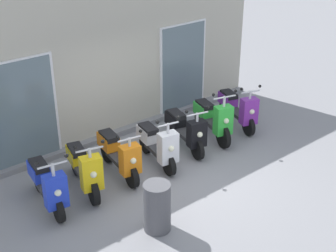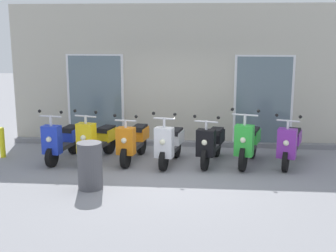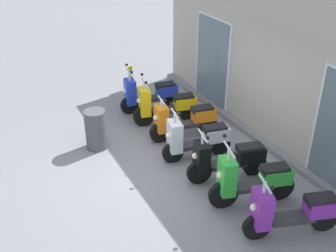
{
  "view_description": "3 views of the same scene",
  "coord_description": "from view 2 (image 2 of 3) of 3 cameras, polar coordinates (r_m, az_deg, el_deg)",
  "views": [
    {
      "loc": [
        -5.52,
        -6.16,
        5.2
      ],
      "look_at": [
        0.12,
        0.59,
        0.87
      ],
      "focal_mm": 51.74,
      "sensor_mm": 36.0,
      "label": 1
    },
    {
      "loc": [
        0.73,
        -8.95,
        2.96
      ],
      "look_at": [
        -0.1,
        0.58,
        0.89
      ],
      "focal_mm": 48.89,
      "sensor_mm": 36.0,
      "label": 2
    },
    {
      "loc": [
        6.06,
        -3.12,
        4.77
      ],
      "look_at": [
        -0.63,
        0.37,
        0.57
      ],
      "focal_mm": 43.77,
      "sensor_mm": 36.0,
      "label": 3
    }
  ],
  "objects": [
    {
      "name": "ground_plane",
      "position": [
        9.45,
        0.29,
        -6.02
      ],
      "size": [
        40.0,
        40.0,
        0.0
      ],
      "primitive_type": "plane",
      "color": "gray"
    },
    {
      "name": "storefront_facade",
      "position": [
        11.6,
        1.34,
        6.0
      ],
      "size": [
        8.52,
        0.5,
        3.53
      ],
      "color": "#B2AD9E",
      "rests_on": "ground_plane"
    },
    {
      "name": "scooter_blue",
      "position": [
        10.57,
        -13.05,
        -1.75
      ],
      "size": [
        0.62,
        1.54,
        1.24
      ],
      "color": "black",
      "rests_on": "ground_plane"
    },
    {
      "name": "scooter_yellow",
      "position": [
        10.41,
        -8.82,
        -1.77
      ],
      "size": [
        0.72,
        1.59,
        1.25
      ],
      "color": "black",
      "rests_on": "ground_plane"
    },
    {
      "name": "scooter_orange",
      "position": [
        10.28,
        -4.33,
        -1.86
      ],
      "size": [
        0.62,
        1.6,
        1.16
      ],
      "color": "black",
      "rests_on": "ground_plane"
    },
    {
      "name": "scooter_white",
      "position": [
        10.0,
        0.24,
        -2.16
      ],
      "size": [
        0.63,
        1.48,
        1.25
      ],
      "color": "black",
      "rests_on": "ground_plane"
    },
    {
      "name": "scooter_black",
      "position": [
        10.12,
        5.43,
        -2.1
      ],
      "size": [
        0.72,
        1.59,
        1.17
      ],
      "color": "black",
      "rests_on": "ground_plane"
    },
    {
      "name": "scooter_green",
      "position": [
        10.1,
        9.96,
        -2.04
      ],
      "size": [
        0.76,
        1.55,
        1.33
      ],
      "color": "black",
      "rests_on": "ground_plane"
    },
    {
      "name": "scooter_purple",
      "position": [
        10.31,
        15.0,
        -2.15
      ],
      "size": [
        0.8,
        1.56,
        1.21
      ],
      "color": "black",
      "rests_on": "ground_plane"
    },
    {
      "name": "curb_bollard",
      "position": [
        11.23,
        -19.96,
        -1.95
      ],
      "size": [
        0.12,
        0.12,
        0.7
      ],
      "primitive_type": "cylinder",
      "color": "yellow",
      "rests_on": "ground_plane"
    },
    {
      "name": "trash_bin",
      "position": [
        8.64,
        -9.71,
        -4.9
      ],
      "size": [
        0.46,
        0.46,
        0.88
      ],
      "primitive_type": "cylinder",
      "color": "#4C4C51",
      "rests_on": "ground_plane"
    }
  ]
}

